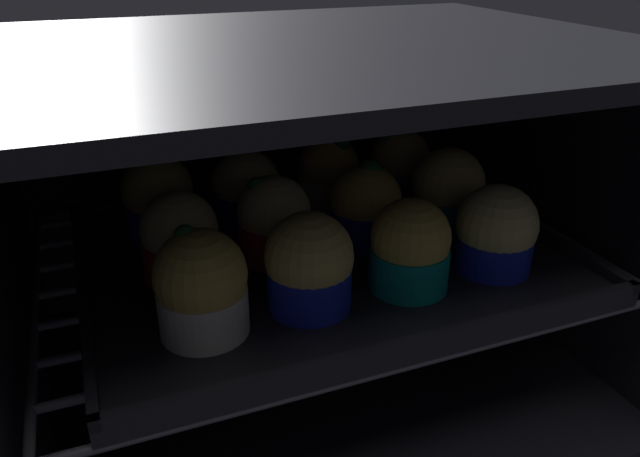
{
  "coord_description": "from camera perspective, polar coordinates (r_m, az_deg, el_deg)",
  "views": [
    {
      "loc": [
        -20.44,
        -30.45,
        43.99
      ],
      "look_at": [
        0.0,
        20.96,
        17.51
      ],
      "focal_mm": 34.63,
      "sensor_mm": 36.0,
      "label": 1
    }
  ],
  "objects": [
    {
      "name": "muffin_row2_col0",
      "position": [
        0.66,
        -14.71,
        2.65
      ],
      "size": [
        7.24,
        7.24,
        8.91
      ],
      "color": "#1928B7",
      "rests_on": "baking_tray"
    },
    {
      "name": "muffin_row1_col1",
      "position": [
        0.6,
        -4.26,
        0.71
      ],
      "size": [
        7.12,
        7.12,
        8.42
      ],
      "color": "red",
      "rests_on": "baking_tray"
    },
    {
      "name": "muffin_row0_col3",
      "position": [
        0.6,
        15.93,
        -0.3
      ],
      "size": [
        7.56,
        7.56,
        8.31
      ],
      "color": "#1928B7",
      "rests_on": "baking_tray"
    },
    {
      "name": "muffin_row2_col1",
      "position": [
        0.67,
        -6.81,
        3.47
      ],
      "size": [
        7.32,
        7.32,
        8.14
      ],
      "color": "#1928B7",
      "rests_on": "baking_tray"
    },
    {
      "name": "muffin_row2_col2",
      "position": [
        0.7,
        0.79,
        4.95
      ],
      "size": [
        7.12,
        7.12,
        8.81
      ],
      "color": "silver",
      "rests_on": "baking_tray"
    },
    {
      "name": "muffin_row0_col0",
      "position": [
        0.49,
        -10.92,
        -5.27
      ],
      "size": [
        7.31,
        7.31,
        9.04
      ],
      "color": "silver",
      "rests_on": "baking_tray"
    },
    {
      "name": "muffin_row1_col0",
      "position": [
        0.57,
        -12.77,
        -0.92
      ],
      "size": [
        7.12,
        7.12,
        8.33
      ],
      "color": "red",
      "rests_on": "baking_tray"
    },
    {
      "name": "oven_cavity",
      "position": [
        0.66,
        -1.7,
        1.44
      ],
      "size": [
        59.0,
        47.0,
        37.0
      ],
      "color": "black",
      "rests_on": "ground"
    },
    {
      "name": "muffin_row2_col3",
      "position": [
        0.74,
        7.37,
        5.67
      ],
      "size": [
        7.12,
        7.12,
        8.44
      ],
      "color": "#7A238C",
      "rests_on": "baking_tray"
    },
    {
      "name": "muffin_row1_col2",
      "position": [
        0.63,
        4.23,
        1.97
      ],
      "size": [
        7.3,
        7.3,
        8.78
      ],
      "color": "#1928B7",
      "rests_on": "baking_tray"
    },
    {
      "name": "muffin_row0_col2",
      "position": [
        0.55,
        8.32,
        -1.8
      ],
      "size": [
        7.12,
        7.12,
        8.41
      ],
      "color": "#0C8C84",
      "rests_on": "baking_tray"
    },
    {
      "name": "baking_tray",
      "position": [
        0.63,
        -0.0,
        -2.35
      ],
      "size": [
        46.25,
        36.83,
        2.2
      ],
      "color": "black",
      "rests_on": "oven_rack"
    },
    {
      "name": "muffin_row0_col1",
      "position": [
        0.51,
        -1.01,
        -3.45
      ],
      "size": [
        7.49,
        7.49,
        8.55
      ],
      "color": "#1928B7",
      "rests_on": "baking_tray"
    },
    {
      "name": "muffin_row1_col3",
      "position": [
        0.67,
        11.72,
        3.33
      ],
      "size": [
        7.61,
        7.61,
        8.89
      ],
      "color": "#0C8C84",
      "rests_on": "baking_tray"
    },
    {
      "name": "oven_rack",
      "position": [
        0.64,
        -0.35,
        -2.78
      ],
      "size": [
        54.8,
        42.0,
        0.8
      ],
      "color": "#51515B",
      "rests_on": "oven_cavity"
    }
  ]
}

